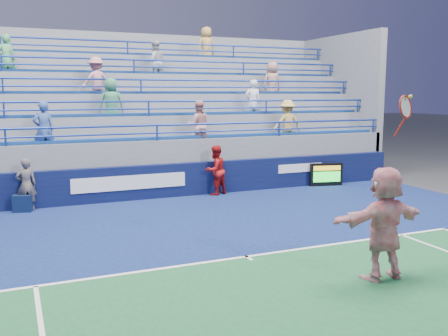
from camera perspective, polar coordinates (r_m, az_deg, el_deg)
name	(u,v)px	position (r m, az deg, el deg)	size (l,w,h in m)	color
ground	(247,258)	(10.49, 2.61, -10.19)	(120.00, 120.00, 0.00)	#333538
sponsor_wall	(160,181)	(16.28, -7.34, -1.50)	(18.00, 0.32, 1.10)	#090E36
bleacher_stand	(132,141)	(19.78, -10.43, 3.10)	(18.00, 5.60, 6.13)	slate
serve_speed_board	(326,175)	(18.60, 11.60, -0.75)	(1.22, 0.38, 0.85)	black
judge_chair	(23,201)	(15.48, -21.96, -3.57)	(0.62, 0.63, 0.89)	#0B1938
tennis_player	(384,223)	(9.50, 17.85, -6.01)	(1.94, 0.64, 3.34)	white
line_judge	(26,185)	(15.38, -21.67, -1.80)	(0.56, 0.37, 1.54)	#151A3A
ball_girl	(215,170)	(16.58, -0.99, -0.27)	(0.81, 0.63, 1.66)	#A71413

